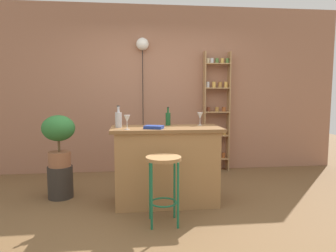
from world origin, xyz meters
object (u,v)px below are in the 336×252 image
at_px(wine_glass_center, 127,119).
at_px(cookbook, 154,127).
at_px(plant_stool, 60,182).
at_px(bottle_vinegar, 168,118).
at_px(bottle_soda_blue, 118,119).
at_px(pendant_globe_light, 142,46).
at_px(spice_shelf, 216,111).
at_px(wine_glass_left, 200,116).
at_px(bar_stool, 164,174).
at_px(potted_plant, 59,135).

xyz_separation_m(wine_glass_center, cookbook, (0.31, 0.05, -0.10)).
height_order(plant_stool, bottle_vinegar, bottle_vinegar).
relative_size(plant_stool, bottle_soda_blue, 1.57).
bearing_deg(plant_stool, pendant_globe_light, 47.19).
xyz_separation_m(spice_shelf, bottle_soda_blue, (-1.60, -1.46, -0.00)).
bearing_deg(wine_glass_left, cookbook, -153.89).
relative_size(spice_shelf, wine_glass_left, 12.43).
distance_m(plant_stool, cookbook, 1.48).
height_order(bar_stool, plant_stool, bar_stool).
xyz_separation_m(spice_shelf, wine_glass_left, (-0.58, -1.33, 0.01)).
relative_size(spice_shelf, bottle_soda_blue, 7.76).
xyz_separation_m(bar_stool, wine_glass_center, (-0.37, 0.43, 0.53)).
height_order(bottle_vinegar, wine_glass_center, bottle_vinegar).
relative_size(spice_shelf, pendant_globe_light, 0.91).
distance_m(potted_plant, cookbook, 1.28).
bearing_deg(bar_stool, cookbook, 97.74).
height_order(bar_stool, cookbook, cookbook).
distance_m(wine_glass_left, wine_glass_center, 0.98).
height_order(potted_plant, bottle_soda_blue, bottle_soda_blue).
distance_m(plant_stool, potted_plant, 0.61).
xyz_separation_m(bar_stool, bottle_soda_blue, (-0.48, 0.64, 0.51)).
height_order(plant_stool, wine_glass_left, wine_glass_left).
xyz_separation_m(bottle_vinegar, wine_glass_center, (-0.51, -0.38, 0.03)).
bearing_deg(potted_plant, spice_shelf, 26.09).
bearing_deg(bar_stool, potted_plant, 142.89).
height_order(bottle_vinegar, wine_glass_left, bottle_vinegar).
bearing_deg(wine_glass_center, bottle_vinegar, 36.57).
bearing_deg(bottle_soda_blue, potted_plant, 158.60).
xyz_separation_m(spice_shelf, cookbook, (-1.19, -1.63, -0.08)).
height_order(potted_plant, bottle_vinegar, bottle_vinegar).
relative_size(bottle_soda_blue, cookbook, 1.25).
xyz_separation_m(plant_stool, potted_plant, (-0.00, 0.00, 0.61)).
xyz_separation_m(plant_stool, bottle_soda_blue, (0.77, -0.30, 0.83)).
bearing_deg(spice_shelf, cookbook, -126.08).
height_order(spice_shelf, bottle_vinegar, spice_shelf).
bearing_deg(pendant_globe_light, bottle_vinegar, -78.49).
relative_size(plant_stool, pendant_globe_light, 0.18).
bearing_deg(potted_plant, wine_glass_center, -30.45).
distance_m(bar_stool, cookbook, 0.64).
distance_m(cookbook, pendant_globe_light, 2.03).
height_order(wine_glass_center, cookbook, wine_glass_center).
relative_size(potted_plant, pendant_globe_light, 0.29).
relative_size(bar_stool, wine_glass_left, 4.32).
xyz_separation_m(bottle_soda_blue, wine_glass_left, (1.02, 0.13, 0.02)).
xyz_separation_m(wine_glass_center, pendant_globe_light, (0.24, 1.72, 1.05)).
bearing_deg(wine_glass_center, spice_shelf, 48.27).
xyz_separation_m(bar_stool, cookbook, (-0.06, 0.47, 0.43)).
xyz_separation_m(wine_glass_left, cookbook, (-0.61, -0.30, -0.10)).
relative_size(bar_stool, potted_plant, 1.07).
xyz_separation_m(bar_stool, plant_stool, (-1.25, 0.94, -0.33)).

